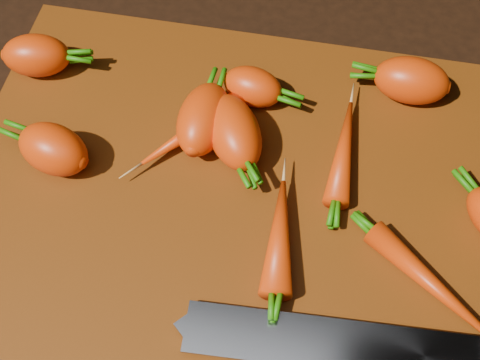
# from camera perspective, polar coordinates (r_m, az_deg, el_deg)

# --- Properties ---
(ground) EXTENTS (2.00, 2.00, 0.01)m
(ground) POSITION_cam_1_polar(r_m,az_deg,el_deg) (0.60, -0.18, -2.59)
(ground) COLOR black
(cutting_board) EXTENTS (0.50, 0.40, 0.01)m
(cutting_board) POSITION_cam_1_polar(r_m,az_deg,el_deg) (0.59, -0.18, -2.06)
(cutting_board) COLOR #72340B
(cutting_board) RESTS_ON ground
(carrot_0) EXTENTS (0.07, 0.05, 0.04)m
(carrot_0) POSITION_cam_1_polar(r_m,az_deg,el_deg) (0.69, -16.99, 10.13)
(carrot_0) COLOR #D63100
(carrot_0) RESTS_ON cutting_board
(carrot_1) EXTENTS (0.08, 0.06, 0.04)m
(carrot_1) POSITION_cam_1_polar(r_m,az_deg,el_deg) (0.61, -15.64, 2.55)
(carrot_1) COLOR #D63100
(carrot_1) RESTS_ON cutting_board
(carrot_2) EXTENTS (0.08, 0.09, 0.05)m
(carrot_2) POSITION_cam_1_polar(r_m,az_deg,el_deg) (0.60, -0.54, 4.13)
(carrot_2) COLOR #D63100
(carrot_2) RESTS_ON cutting_board
(carrot_3) EXTENTS (0.05, 0.08, 0.05)m
(carrot_3) POSITION_cam_1_polar(r_m,az_deg,el_deg) (0.61, -3.13, 5.22)
(carrot_3) COLOR #D63100
(carrot_3) RESTS_ON cutting_board
(carrot_4) EXTENTS (0.07, 0.05, 0.04)m
(carrot_4) POSITION_cam_1_polar(r_m,az_deg,el_deg) (0.65, 14.42, 8.22)
(carrot_4) COLOR #D63100
(carrot_4) RESTS_ON cutting_board
(carrot_5) EXTENTS (0.06, 0.05, 0.04)m
(carrot_5) POSITION_cam_1_polar(r_m,az_deg,el_deg) (0.63, 1.10, 7.96)
(carrot_5) COLOR #D63100
(carrot_5) RESTS_ON cutting_board
(carrot_7) EXTENTS (0.03, 0.11, 0.02)m
(carrot_7) POSITION_cam_1_polar(r_m,az_deg,el_deg) (0.60, 8.84, 2.48)
(carrot_7) COLOR #D63100
(carrot_7) RESTS_ON cutting_board
(carrot_8) EXTENTS (0.12, 0.10, 0.02)m
(carrot_8) POSITION_cam_1_polar(r_m,az_deg,el_deg) (0.56, 16.13, -8.61)
(carrot_8) COLOR #D63100
(carrot_8) RESTS_ON cutting_board
(carrot_9) EXTENTS (0.04, 0.11, 0.03)m
(carrot_9) POSITION_cam_1_polar(r_m,az_deg,el_deg) (0.55, 3.39, -4.75)
(carrot_9) COLOR #D63100
(carrot_9) RESTS_ON cutting_board
(carrot_10) EXTENTS (0.09, 0.10, 0.02)m
(carrot_10) POSITION_cam_1_polar(r_m,az_deg,el_deg) (0.61, -4.11, 4.17)
(carrot_10) COLOR #D63100
(carrot_10) RESTS_ON cutting_board
(knife) EXTENTS (0.37, 0.05, 0.02)m
(knife) POSITION_cam_1_polar(r_m,az_deg,el_deg) (0.53, 10.48, -13.94)
(knife) COLOR gray
(knife) RESTS_ON cutting_board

